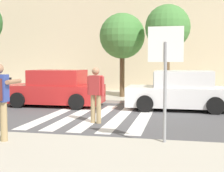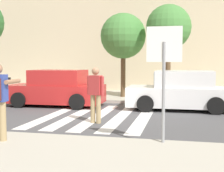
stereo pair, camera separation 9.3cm
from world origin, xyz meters
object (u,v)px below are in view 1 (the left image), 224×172
Objects in this scene: street_tree_center at (122,36)px; street_tree_east at (168,28)px; parked_car_white at (181,92)px; stop_sign at (165,58)px; pedestrian_crossing at (96,92)px; parked_car_red at (56,89)px.

street_tree_east reaches higher than street_tree_center.
street_tree_center is at bearing 134.95° from parked_car_white.
stop_sign reaches higher than parked_car_white.
parked_car_red is (-2.66, 3.28, -0.25)m from pedestrian_crossing.
street_tree_east reaches higher than parked_car_white.
pedestrian_crossing is 4.23m from parked_car_red.
stop_sign is at bearing -88.29° from street_tree_east.
parked_car_red is at bearing -156.82° from street_tree_east.
parked_car_white is at bearing 0.00° from parked_car_red.
street_tree_east is at bearing 91.71° from stop_sign.
pedestrian_crossing is 0.40× the size of street_tree_east.
pedestrian_crossing is at bearing 132.31° from stop_sign.
stop_sign is at bearing -49.51° from parked_car_red.
street_tree_east is (-0.23, 7.69, 1.46)m from stop_sign.
pedestrian_crossing is 4.18m from parked_car_white.
pedestrian_crossing is at bearing -110.58° from street_tree_east.
pedestrian_crossing is at bearing -87.47° from street_tree_center.
stop_sign is 5.85m from parked_car_white.
stop_sign is 0.61× the size of parked_car_red.
stop_sign is 3.42m from pedestrian_crossing.
stop_sign is 1.46× the size of pedestrian_crossing.
parked_car_white is at bearing -73.02° from street_tree_east.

